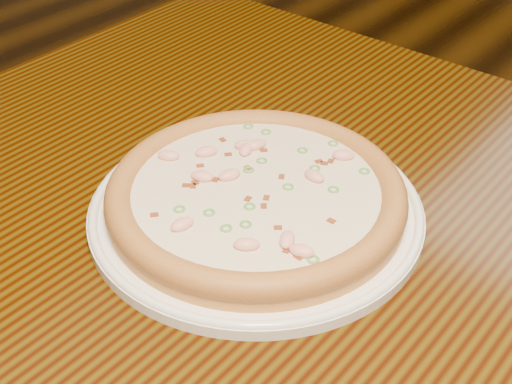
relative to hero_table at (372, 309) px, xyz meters
The scene contains 4 objects.
ground 1.15m from the hero_table, 97.51° to the left, with size 9.00×9.00×0.00m, color black.
hero_table is the anchor object (origin of this frame).
plate 0.17m from the hero_table, 157.38° to the right, with size 0.34×0.34×0.02m.
pizza 0.18m from the hero_table, 157.41° to the right, with size 0.30×0.30×0.03m.
Camera 1 is at (0.37, -1.44, 1.21)m, focal length 50.00 mm.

